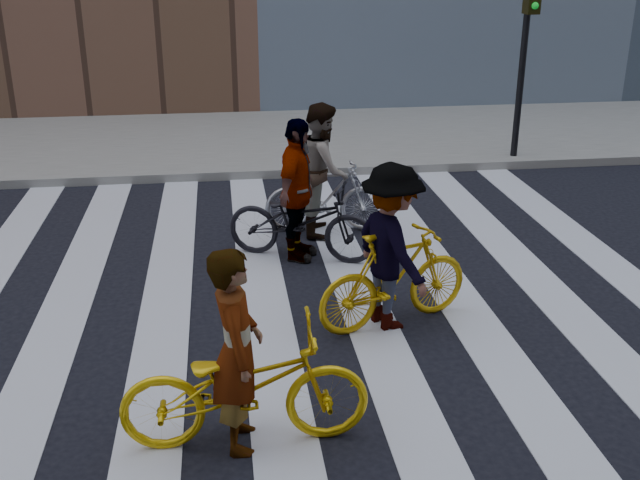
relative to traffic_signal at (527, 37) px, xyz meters
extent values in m
plane|color=black|center=(-4.40, -5.32, -2.28)|extent=(100.00, 100.00, 0.00)
cube|color=gray|center=(-4.40, 2.18, -2.20)|extent=(100.00, 5.00, 0.15)
cube|color=silver|center=(-7.15, -5.32, -2.27)|extent=(0.55, 10.00, 0.01)
cube|color=silver|center=(-6.05, -5.32, -2.27)|extent=(0.55, 10.00, 0.01)
cube|color=silver|center=(-4.95, -5.32, -2.27)|extent=(0.55, 10.00, 0.01)
cube|color=silver|center=(-3.85, -5.32, -2.27)|extent=(0.55, 10.00, 0.01)
cube|color=silver|center=(-2.75, -5.32, -2.27)|extent=(0.55, 10.00, 0.01)
cube|color=silver|center=(-1.65, -5.32, -2.27)|extent=(0.55, 10.00, 0.01)
cube|color=silver|center=(-0.55, -5.32, -2.27)|extent=(0.55, 10.00, 0.01)
cylinder|color=black|center=(0.00, 0.08, -0.68)|extent=(0.12, 0.12, 3.20)
sphere|color=#0CCC26|center=(0.00, -0.22, 0.54)|extent=(0.12, 0.12, 0.12)
imported|color=#E5B40C|center=(-5.26, -7.65, -1.76)|extent=(1.98, 0.71, 1.04)
imported|color=#AEB0B9|center=(-3.94, -2.96, -1.77)|extent=(1.74, 0.65, 1.02)
imported|color=#CD9A0B|center=(-3.62, -5.81, -1.75)|extent=(1.84, 1.04, 1.06)
imported|color=black|center=(-4.39, -3.88, -1.77)|extent=(2.05, 1.37, 1.02)
imported|color=slate|center=(-5.31, -7.65, -1.43)|extent=(0.42, 0.63, 1.70)
imported|color=slate|center=(-3.99, -2.96, -1.37)|extent=(0.78, 0.95, 1.82)
imported|color=slate|center=(-3.67, -5.81, -1.40)|extent=(0.99, 1.29, 1.77)
imported|color=slate|center=(-4.44, -3.88, -1.37)|extent=(0.82, 1.16, 1.82)
camera|label=1|loc=(-5.35, -12.74, 1.48)|focal=42.00mm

